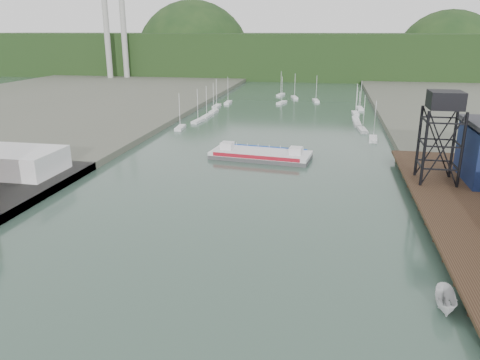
% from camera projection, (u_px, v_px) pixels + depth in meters
% --- Properties ---
extents(east_pier, '(14.00, 70.00, 2.45)m').
position_uv_depth(east_pier, '(465.00, 209.00, 71.60)').
color(east_pier, black).
rests_on(east_pier, ground).
extents(white_shed, '(18.00, 12.00, 4.50)m').
position_uv_depth(white_shed, '(12.00, 161.00, 90.14)').
color(white_shed, silver).
rests_on(white_shed, west_quay).
extents(lift_tower, '(6.50, 6.50, 16.00)m').
position_uv_depth(lift_tower, '(445.00, 106.00, 79.91)').
color(lift_tower, black).
rests_on(lift_tower, east_pier).
extents(marina_sailboats, '(57.71, 92.65, 0.90)m').
position_uv_depth(marina_sailboats, '(285.00, 112.00, 166.08)').
color(marina_sailboats, silver).
rests_on(marina_sailboats, ground).
extents(smokestacks, '(11.20, 8.20, 60.00)m').
position_uv_depth(smokestacks, '(115.00, 26.00, 263.89)').
color(smokestacks, '#A1A19C').
rests_on(smokestacks, ground).
extents(distant_hills, '(500.00, 120.00, 80.00)m').
position_uv_depth(distant_hills, '(303.00, 57.00, 316.07)').
color(distant_hills, black).
rests_on(distant_hills, ground).
extents(chain_ferry, '(23.38, 11.60, 3.24)m').
position_uv_depth(chain_ferry, '(261.00, 154.00, 106.69)').
color(chain_ferry, '#444547').
rests_on(chain_ferry, ground).
extents(motorboat, '(2.69, 5.64, 2.10)m').
position_uv_depth(motorboat, '(446.00, 301.00, 48.72)').
color(motorboat, silver).
rests_on(motorboat, ground).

